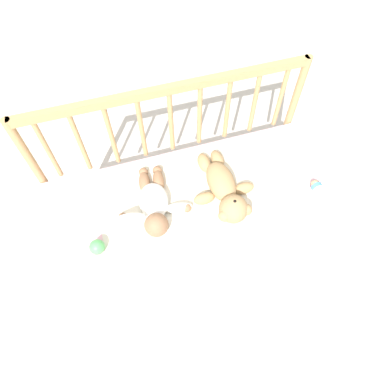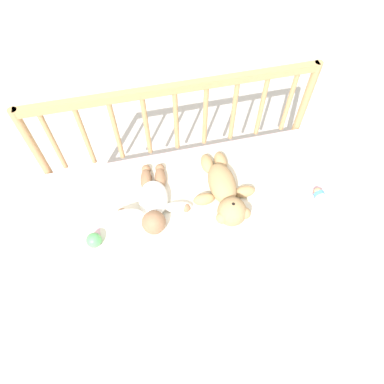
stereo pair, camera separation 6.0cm
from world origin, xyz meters
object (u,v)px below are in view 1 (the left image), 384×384
object	(u,v)px
baby	(154,204)
toy_ball	(97,247)
baby_bottle	(323,197)
teddy_bear	(224,190)

from	to	relation	value
baby	toy_ball	world-z (taller)	baby
baby	toy_ball	xyz separation A→B (m)	(-0.26, -0.12, -0.01)
baby	baby_bottle	distance (m)	0.73
teddy_bear	baby	distance (m)	0.31
baby	toy_ball	bearing A→B (deg)	-155.25
teddy_bear	baby_bottle	xyz separation A→B (m)	(0.40, -0.15, -0.03)
teddy_bear	toy_ball	world-z (taller)	teddy_bear
toy_ball	baby_bottle	size ratio (longest dim) A/B	0.34
baby	baby_bottle	bearing A→B (deg)	-14.13
teddy_bear	toy_ball	size ratio (longest dim) A/B	6.51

